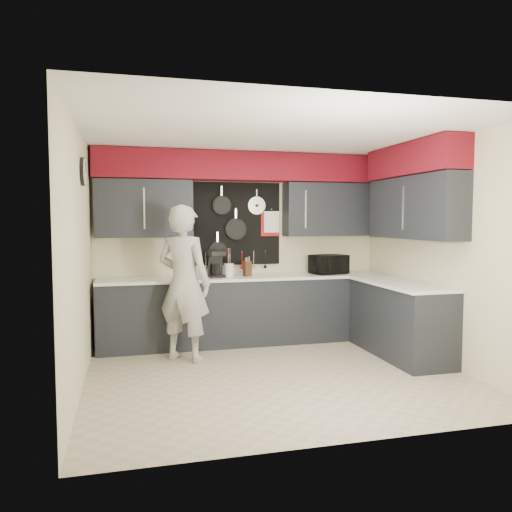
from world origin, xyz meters
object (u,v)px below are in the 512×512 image
object	(u,v)px
utensil_crock	(229,270)
person	(184,283)
microwave	(329,264)
coffee_maker	(216,263)
knife_block	(247,269)

from	to	relation	value
utensil_crock	person	size ratio (longest dim) A/B	0.09
microwave	utensil_crock	xyz separation A→B (m)	(-1.42, 0.05, -0.05)
utensil_crock	coffee_maker	size ratio (longest dim) A/B	0.50
utensil_crock	person	bearing A→B (deg)	-135.68
microwave	person	size ratio (longest dim) A/B	0.26
microwave	utensil_crock	size ratio (longest dim) A/B	2.80
knife_block	coffee_maker	distance (m)	0.43
person	utensil_crock	bearing A→B (deg)	-98.07
microwave	utensil_crock	world-z (taller)	microwave
microwave	person	bearing A→B (deg)	-176.85
utensil_crock	coffee_maker	distance (m)	0.21
person	coffee_maker	bearing A→B (deg)	-90.94
microwave	knife_block	size ratio (longest dim) A/B	2.39
microwave	knife_block	world-z (taller)	microwave
coffee_maker	knife_block	bearing A→B (deg)	-8.79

